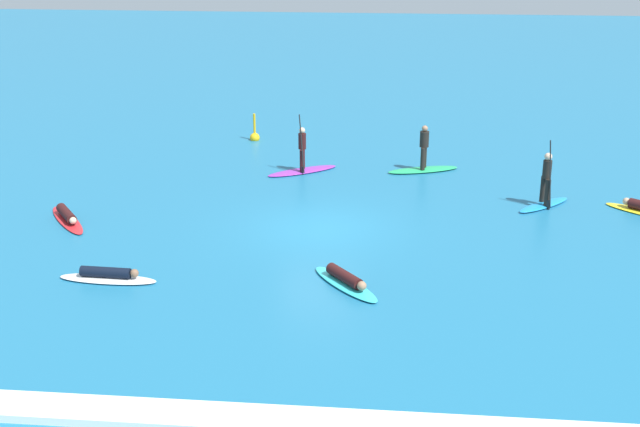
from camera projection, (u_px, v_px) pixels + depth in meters
name	position (u px, v px, depth m)	size (l,w,h in m)	color
ground_plane	(320.00, 228.00, 26.65)	(120.00, 120.00, 0.00)	#1E6B93
surfer_on_green_board	(423.00, 161.00, 32.38)	(2.93, 1.70, 1.81)	#23B266
surfer_on_teal_board	(346.00, 281.00, 22.50)	(2.23, 2.55, 0.42)	#33C6CC
surfer_on_red_board	(67.00, 217.00, 27.22)	(2.25, 2.80, 0.40)	red
surfer_on_white_board	(108.00, 276.00, 22.83)	(2.75, 0.78, 0.39)	white
surfer_on_purple_board	(302.00, 162.00, 32.27)	(2.84, 2.26, 2.31)	purple
surfer_on_blue_board	(545.00, 192.00, 28.46)	(2.17, 2.12, 2.38)	#1E8CD1
marker_buoy	(255.00, 136.00, 36.85)	(0.43, 0.43, 1.29)	yellow
wave_crest	(266.00, 421.00, 16.43)	(19.27, 0.90, 0.18)	white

